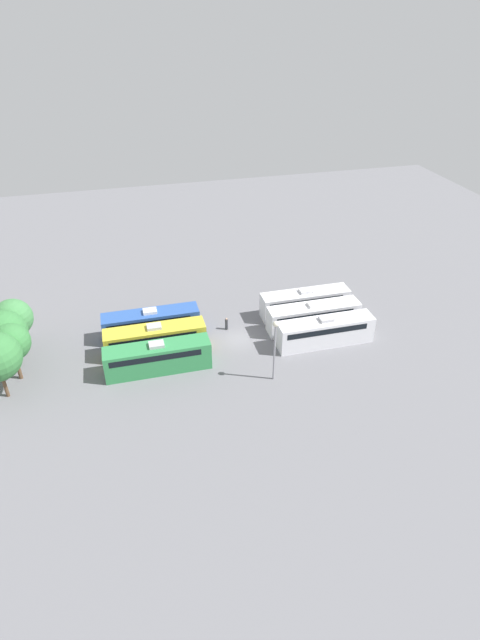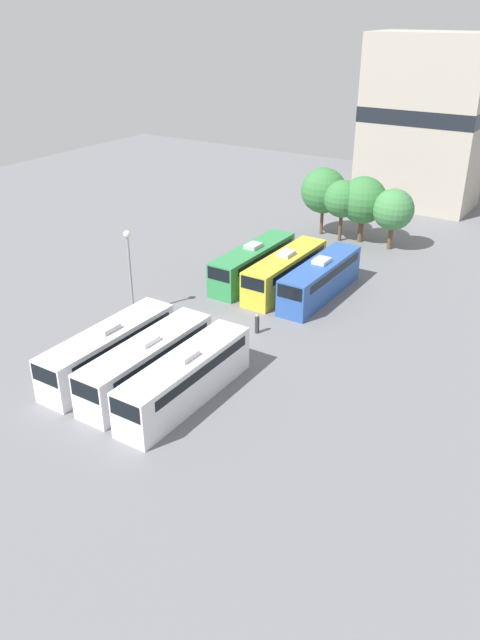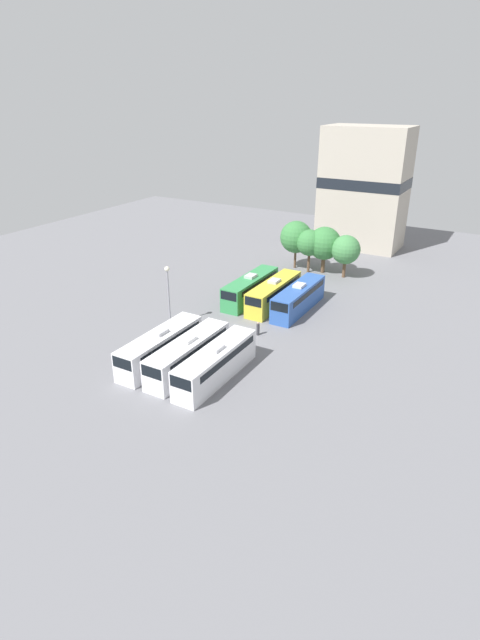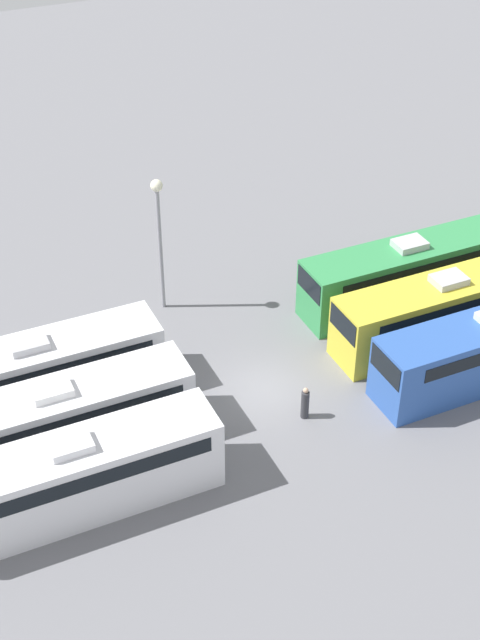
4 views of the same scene
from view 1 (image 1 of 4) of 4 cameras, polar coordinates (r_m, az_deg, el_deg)
ground_plane at (r=59.58m, az=-0.29°, el=-2.17°), size 123.83×123.83×0.00m
bus_0 at (r=58.71m, az=9.67°, el=-1.23°), size 2.60×11.40×3.54m
bus_1 at (r=61.27m, az=8.37°, el=0.47°), size 2.60×11.40×3.54m
bus_2 at (r=63.97m, az=7.41°, el=2.05°), size 2.60×11.40×3.54m
bus_3 at (r=54.50m, az=-9.41°, el=-4.18°), size 2.60×11.40×3.54m
bus_4 at (r=57.38m, az=-9.68°, el=-2.11°), size 2.60×11.40×3.54m
bus_5 at (r=60.26m, az=-10.14°, el=-0.31°), size 2.60×11.40×3.54m
worker_person at (r=60.92m, az=-1.55°, el=-0.47°), size 0.36×0.36×1.63m
light_pole at (r=50.74m, az=4.01°, el=-2.35°), size 0.60×0.60×7.27m
tree_1 at (r=56.02m, az=-24.74°, el=-2.34°), size 3.99×3.99×6.68m
tree_2 at (r=57.91m, az=-25.42°, el=-1.41°), size 4.99×4.99×7.13m
tree_3 at (r=60.96m, az=-24.50°, el=0.20°), size 4.29×4.29×6.45m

